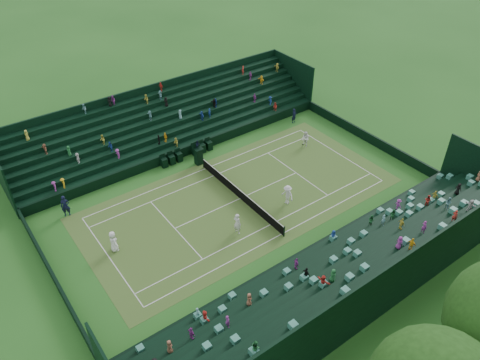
{
  "coord_description": "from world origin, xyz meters",
  "views": [
    {
      "loc": [
        25.17,
        -18.36,
        25.21
      ],
      "look_at": [
        0.0,
        0.0,
        2.0
      ],
      "focal_mm": 35.0,
      "sensor_mm": 36.0,
      "label": 1
    }
  ],
  "objects_px": {
    "player_near_west": "(113,241)",
    "player_far_west": "(305,139)",
    "tennis_net": "(240,194)",
    "player_near_east": "(237,223)",
    "umpire_chair": "(198,154)",
    "player_far_east": "(287,195)"
  },
  "relations": [
    {
      "from": "tennis_net",
      "to": "player_far_west",
      "type": "relative_size",
      "value": 7.25
    },
    {
      "from": "umpire_chair",
      "to": "player_far_west",
      "type": "xyz_separation_m",
      "value": [
        3.62,
        10.24,
        -0.29
      ]
    },
    {
      "from": "tennis_net",
      "to": "player_far_west",
      "type": "xyz_separation_m",
      "value": [
        -2.97,
        10.21,
        0.28
      ]
    },
    {
      "from": "umpire_chair",
      "to": "player_far_east",
      "type": "xyz_separation_m",
      "value": [
        9.41,
        2.87,
        -0.18
      ]
    },
    {
      "from": "umpire_chair",
      "to": "player_near_east",
      "type": "height_order",
      "value": "umpire_chair"
    },
    {
      "from": "player_near_west",
      "to": "tennis_net",
      "type": "bearing_deg",
      "value": -90.37
    },
    {
      "from": "tennis_net",
      "to": "player_near_east",
      "type": "height_order",
      "value": "player_near_east"
    },
    {
      "from": "tennis_net",
      "to": "player_far_east",
      "type": "bearing_deg",
      "value": 45.14
    },
    {
      "from": "tennis_net",
      "to": "player_near_west",
      "type": "xyz_separation_m",
      "value": [
        -0.57,
        -11.2,
        0.37
      ]
    },
    {
      "from": "umpire_chair",
      "to": "player_far_west",
      "type": "relative_size",
      "value": 1.59
    },
    {
      "from": "player_near_west",
      "to": "player_far_west",
      "type": "distance_m",
      "value": 21.54
    },
    {
      "from": "player_near_west",
      "to": "player_far_west",
      "type": "xyz_separation_m",
      "value": [
        -2.39,
        21.41,
        -0.09
      ]
    },
    {
      "from": "tennis_net",
      "to": "umpire_chair",
      "type": "bearing_deg",
      "value": -179.7
    },
    {
      "from": "tennis_net",
      "to": "player_far_west",
      "type": "distance_m",
      "value": 10.63
    },
    {
      "from": "umpire_chair",
      "to": "tennis_net",
      "type": "bearing_deg",
      "value": 0.3
    },
    {
      "from": "player_far_west",
      "to": "player_far_east",
      "type": "relative_size",
      "value": 0.88
    },
    {
      "from": "player_near_east",
      "to": "player_near_west",
      "type": "bearing_deg",
      "value": 52.84
    },
    {
      "from": "tennis_net",
      "to": "player_far_east",
      "type": "xyz_separation_m",
      "value": [
        2.82,
        2.84,
        0.39
      ]
    },
    {
      "from": "player_near_west",
      "to": "player_near_east",
      "type": "xyz_separation_m",
      "value": [
        3.86,
        8.54,
        0.05
      ]
    },
    {
      "from": "umpire_chair",
      "to": "player_far_west",
      "type": "height_order",
      "value": "umpire_chair"
    },
    {
      "from": "tennis_net",
      "to": "player_far_east",
      "type": "height_order",
      "value": "player_far_east"
    },
    {
      "from": "player_near_west",
      "to": "player_far_east",
      "type": "bearing_deg",
      "value": -101.04
    }
  ]
}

